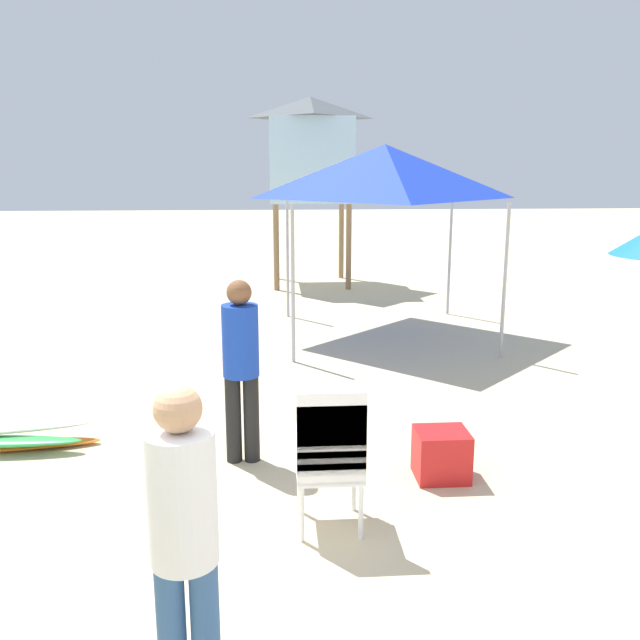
% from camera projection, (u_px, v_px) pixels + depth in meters
% --- Properties ---
extents(stacked_plastic_chairs, '(0.48, 0.48, 1.11)m').
position_uv_depth(stacked_plastic_chairs, '(330.00, 448.00, 4.77)').
color(stacked_plastic_chairs, white).
rests_on(stacked_plastic_chairs, ground).
extents(lifeguard_near_right, '(0.32, 0.32, 1.66)m').
position_uv_depth(lifeguard_near_right, '(184.00, 532.00, 3.10)').
color(lifeguard_near_right, '#33598C').
rests_on(lifeguard_near_right, ground).
extents(lifeguard_far_right, '(0.32, 0.32, 1.66)m').
position_uv_depth(lifeguard_far_right, '(241.00, 360.00, 5.90)').
color(lifeguard_far_right, black).
rests_on(lifeguard_far_right, ground).
extents(popup_canopy, '(2.94, 2.94, 2.94)m').
position_uv_depth(popup_canopy, '(385.00, 172.00, 10.17)').
color(popup_canopy, '#B2B2B7').
rests_on(popup_canopy, ground).
extents(lifeguard_tower, '(1.98, 1.98, 4.10)m').
position_uv_depth(lifeguard_tower, '(310.00, 150.00, 14.80)').
color(lifeguard_tower, olive).
rests_on(lifeguard_tower, ground).
extents(cooler_box, '(0.44, 0.40, 0.42)m').
position_uv_depth(cooler_box, '(441.00, 454.00, 5.73)').
color(cooler_box, red).
rests_on(cooler_box, ground).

